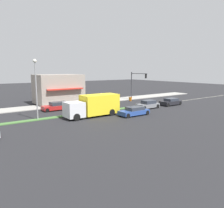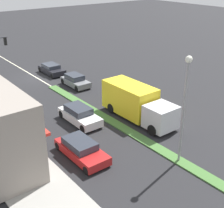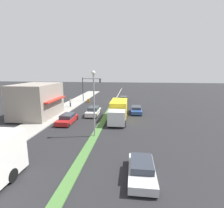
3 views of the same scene
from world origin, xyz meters
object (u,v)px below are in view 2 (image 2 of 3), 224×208
coupe_blue (126,89)px  suv_grey (75,81)px  hatchback_red (81,149)px  sedan_dark (52,69)px  street_lamp (185,97)px  van_white (80,115)px  delivery_truck (136,103)px

coupe_blue → suv_grey: bearing=-62.8°
coupe_blue → hatchback_red: bearing=34.9°
coupe_blue → sedan_dark: 11.37m
street_lamp → van_white: size_ratio=1.67×
van_white → suv_grey: (-4.40, -7.79, -0.05)m
delivery_truck → sedan_dark: size_ratio=1.87×
coupe_blue → sedan_dark: size_ratio=1.07×
delivery_truck → suv_grey: size_ratio=1.96×
coupe_blue → sedan_dark: bearing=-75.7°
delivery_truck → hatchback_red: size_ratio=1.66×
hatchback_red → sedan_dark: (-7.20, -17.98, -0.02)m
street_lamp → hatchback_red: size_ratio=1.63×
street_lamp → hatchback_red: (5.00, -4.59, -4.17)m
street_lamp → van_white: (2.20, -9.21, -4.10)m
van_white → hatchback_red: bearing=58.8°
street_lamp → van_white: street_lamp is taller
delivery_truck → hatchback_red: 7.60m
hatchback_red → van_white: size_ratio=1.03×
street_lamp → coupe_blue: bearing=-113.4°
suv_grey → sedan_dark: (0.00, -5.58, -0.04)m
van_white → sedan_dark: size_ratio=1.10×
street_lamp → hatchback_red: bearing=-42.6°
delivery_truck → hatchback_red: (7.20, 2.27, -0.86)m
street_lamp → delivery_truck: size_ratio=0.98×
van_white → suv_grey: van_white is taller
street_lamp → sedan_dark: (-2.20, -22.57, -4.19)m
delivery_truck → van_white: 5.05m
hatchback_red → coupe_blue: (-10.00, -6.97, -0.02)m
street_lamp → delivery_truck: bearing=-107.8°
street_lamp → hatchback_red: street_lamp is taller
hatchback_red → sedan_dark: hatchback_red is taller
delivery_truck → hatchback_red: bearing=17.5°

